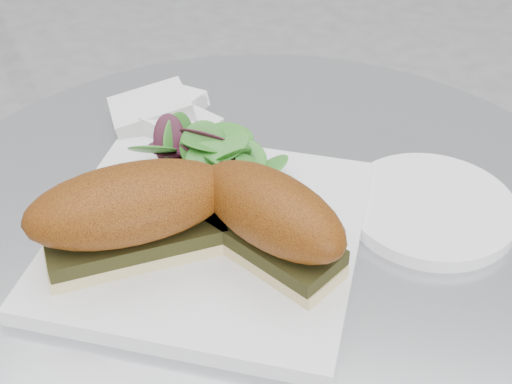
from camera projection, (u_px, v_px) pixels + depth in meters
The scene contains 6 objects.
plate at pixel (209, 235), 0.63m from camera, with size 0.26×0.26×0.02m, color white.
sandwich_left at pixel (131, 212), 0.58m from camera, with size 0.19×0.15×0.08m.
sandwich_right at pixel (271, 219), 0.57m from camera, with size 0.16×0.13×0.08m.
salad at pixel (208, 157), 0.66m from camera, with size 0.11×0.11×0.05m, color #439330, non-canonical shape.
napkin at pixel (166, 125), 0.76m from camera, with size 0.11×0.11×0.02m, color white, non-canonical shape.
saucer at pixel (431, 208), 0.66m from camera, with size 0.16×0.16×0.01m, color white.
Camera 1 is at (0.09, -0.46, 1.16)m, focal length 50.00 mm.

